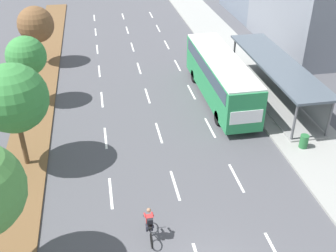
% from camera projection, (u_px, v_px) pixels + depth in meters
% --- Properties ---
extents(median_strip, '(2.60, 52.00, 0.12)m').
position_uv_depth(median_strip, '(40.00, 90.00, 31.69)').
color(median_strip, brown).
rests_on(median_strip, ground).
extents(sidewalk_right, '(4.50, 52.00, 0.15)m').
position_uv_depth(sidewalk_right, '(250.00, 73.00, 34.41)').
color(sidewalk_right, gray).
rests_on(sidewalk_right, ground).
extents(lane_divider_left, '(0.14, 46.06, 0.01)m').
position_uv_depth(lane_divider_left, '(102.00, 100.00, 30.40)').
color(lane_divider_left, white).
rests_on(lane_divider_left, ground).
extents(lane_divider_center, '(0.14, 46.06, 0.01)m').
position_uv_depth(lane_divider_center, '(147.00, 96.00, 30.94)').
color(lane_divider_center, white).
rests_on(lane_divider_center, ground).
extents(lane_divider_right, '(0.14, 46.06, 0.01)m').
position_uv_depth(lane_divider_right, '(191.00, 92.00, 31.48)').
color(lane_divider_right, white).
rests_on(lane_divider_right, ground).
extents(bus_shelter, '(2.90, 12.54, 2.86)m').
position_uv_depth(bus_shelter, '(279.00, 76.00, 29.55)').
color(bus_shelter, gray).
rests_on(bus_shelter, sidewalk_right).
extents(bus, '(2.54, 11.29, 3.37)m').
position_uv_depth(bus, '(220.00, 74.00, 29.34)').
color(bus, '#28844C').
rests_on(bus, ground).
extents(cyclist, '(0.46, 1.82, 1.71)m').
position_uv_depth(cyclist, '(150.00, 225.00, 18.21)').
color(cyclist, black).
rests_on(cyclist, ground).
extents(median_tree_second, '(3.77, 3.77, 6.14)m').
position_uv_depth(median_tree_second, '(13.00, 98.00, 21.16)').
color(median_tree_second, brown).
rests_on(median_tree_second, median_strip).
extents(median_tree_third, '(2.82, 2.82, 5.03)m').
position_uv_depth(median_tree_third, '(26.00, 56.00, 27.97)').
color(median_tree_third, brown).
rests_on(median_tree_third, median_strip).
extents(median_tree_fourth, '(3.12, 3.12, 5.06)m').
position_uv_depth(median_tree_fourth, '(36.00, 25.00, 34.54)').
color(median_tree_fourth, brown).
rests_on(median_tree_fourth, median_strip).
extents(trash_bin, '(0.52, 0.52, 0.85)m').
position_uv_depth(trash_bin, '(304.00, 141.00, 24.47)').
color(trash_bin, '#286B38').
rests_on(trash_bin, sidewalk_right).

